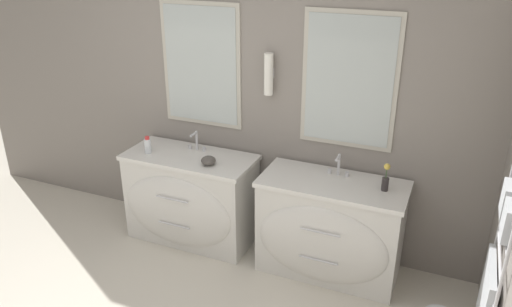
{
  "coord_description": "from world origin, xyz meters",
  "views": [
    {
      "loc": [
        1.74,
        -1.82,
        2.52
      ],
      "look_at": [
        0.42,
        1.26,
        1.05
      ],
      "focal_mm": 35.0,
      "sensor_mm": 36.0,
      "label": 1
    }
  ],
  "objects_px": {
    "vanity_left": "(190,198)",
    "toiletry_bottle": "(148,145)",
    "vanity_right": "(329,229)",
    "amenity_bowl": "(208,161)",
    "flower_vase": "(386,179)"
  },
  "relations": [
    {
      "from": "vanity_left",
      "to": "toiletry_bottle",
      "type": "distance_m",
      "value": 0.59
    },
    {
      "from": "vanity_right",
      "to": "amenity_bowl",
      "type": "distance_m",
      "value": 1.11
    },
    {
      "from": "amenity_bowl",
      "to": "flower_vase",
      "type": "bearing_deg",
      "value": 4.64
    },
    {
      "from": "vanity_left",
      "to": "vanity_right",
      "type": "bearing_deg",
      "value": 0.0
    },
    {
      "from": "flower_vase",
      "to": "vanity_left",
      "type": "bearing_deg",
      "value": -178.26
    },
    {
      "from": "vanity_left",
      "to": "flower_vase",
      "type": "xyz_separation_m",
      "value": [
        1.64,
        0.05,
        0.49
      ]
    },
    {
      "from": "vanity_right",
      "to": "amenity_bowl",
      "type": "xyz_separation_m",
      "value": [
        -1.02,
        -0.06,
        0.43
      ]
    },
    {
      "from": "vanity_right",
      "to": "toiletry_bottle",
      "type": "height_order",
      "value": "toiletry_bottle"
    },
    {
      "from": "toiletry_bottle",
      "to": "amenity_bowl",
      "type": "bearing_deg",
      "value": -1.13
    },
    {
      "from": "vanity_left",
      "to": "amenity_bowl",
      "type": "bearing_deg",
      "value": -15.07
    },
    {
      "from": "amenity_bowl",
      "to": "vanity_left",
      "type": "bearing_deg",
      "value": 164.93
    },
    {
      "from": "toiletry_bottle",
      "to": "flower_vase",
      "type": "xyz_separation_m",
      "value": [
        2.0,
        0.1,
        0.02
      ]
    },
    {
      "from": "vanity_left",
      "to": "toiletry_bottle",
      "type": "bearing_deg",
      "value": -171.63
    },
    {
      "from": "amenity_bowl",
      "to": "flower_vase",
      "type": "height_order",
      "value": "flower_vase"
    },
    {
      "from": "toiletry_bottle",
      "to": "amenity_bowl",
      "type": "relative_size",
      "value": 1.23
    }
  ]
}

